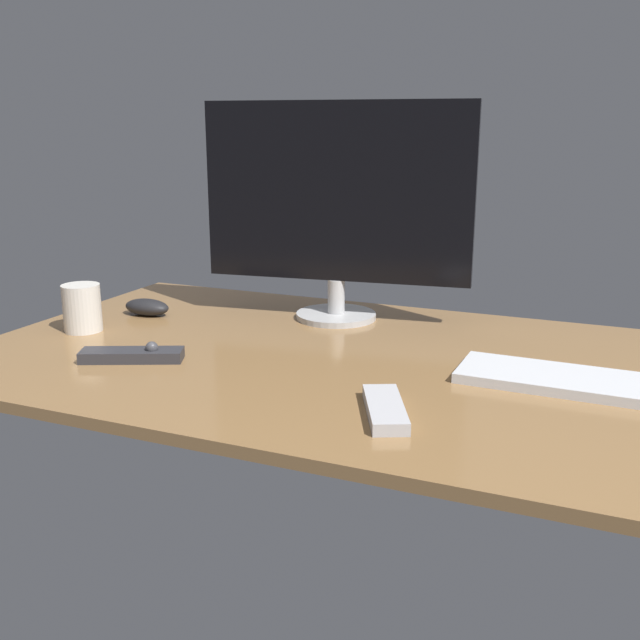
{
  "coord_description": "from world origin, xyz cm",
  "views": [
    {
      "loc": [
        46.76,
        -121.23,
        43.94
      ],
      "look_at": [
        -5.15,
        2.02,
        8.0
      ],
      "focal_mm": 41.0,
      "sensor_mm": 36.0,
      "label": 1
    }
  ],
  "objects_px": {
    "keyboard": "(574,382)",
    "coffee_mug": "(82,308)",
    "media_remote": "(133,355)",
    "monitor": "(337,202)",
    "computer_mouse": "(147,307)",
    "tv_remote": "(385,409)"
  },
  "relations": [
    {
      "from": "monitor",
      "to": "computer_mouse",
      "type": "relative_size",
      "value": 5.32
    },
    {
      "from": "computer_mouse",
      "to": "coffee_mug",
      "type": "distance_m",
      "value": 0.17
    },
    {
      "from": "computer_mouse",
      "to": "media_remote",
      "type": "xyz_separation_m",
      "value": [
        0.17,
        -0.29,
        -0.01
      ]
    },
    {
      "from": "tv_remote",
      "to": "monitor",
      "type": "bearing_deg",
      "value": -175.45
    },
    {
      "from": "media_remote",
      "to": "coffee_mug",
      "type": "bearing_deg",
      "value": 126.33
    },
    {
      "from": "coffee_mug",
      "to": "tv_remote",
      "type": "bearing_deg",
      "value": -14.95
    },
    {
      "from": "media_remote",
      "to": "coffee_mug",
      "type": "distance_m",
      "value": 0.26
    },
    {
      "from": "computer_mouse",
      "to": "tv_remote",
      "type": "relative_size",
      "value": 0.68
    },
    {
      "from": "keyboard",
      "to": "coffee_mug",
      "type": "relative_size",
      "value": 3.81
    },
    {
      "from": "monitor",
      "to": "media_remote",
      "type": "height_order",
      "value": "monitor"
    },
    {
      "from": "tv_remote",
      "to": "coffee_mug",
      "type": "relative_size",
      "value": 1.64
    },
    {
      "from": "tv_remote",
      "to": "keyboard",
      "type": "bearing_deg",
      "value": 108.94
    },
    {
      "from": "monitor",
      "to": "media_remote",
      "type": "distance_m",
      "value": 0.54
    },
    {
      "from": "keyboard",
      "to": "tv_remote",
      "type": "relative_size",
      "value": 2.33
    },
    {
      "from": "keyboard",
      "to": "coffee_mug",
      "type": "height_order",
      "value": "coffee_mug"
    },
    {
      "from": "monitor",
      "to": "keyboard",
      "type": "distance_m",
      "value": 0.63
    },
    {
      "from": "keyboard",
      "to": "computer_mouse",
      "type": "height_order",
      "value": "computer_mouse"
    },
    {
      "from": "media_remote",
      "to": "tv_remote",
      "type": "height_order",
      "value": "media_remote"
    },
    {
      "from": "monitor",
      "to": "keyboard",
      "type": "bearing_deg",
      "value": -33.26
    },
    {
      "from": "computer_mouse",
      "to": "tv_remote",
      "type": "xyz_separation_m",
      "value": [
        0.68,
        -0.35,
        -0.01
      ]
    },
    {
      "from": "tv_remote",
      "to": "coffee_mug",
      "type": "distance_m",
      "value": 0.75
    },
    {
      "from": "monitor",
      "to": "coffee_mug",
      "type": "bearing_deg",
      "value": -153.46
    }
  ]
}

